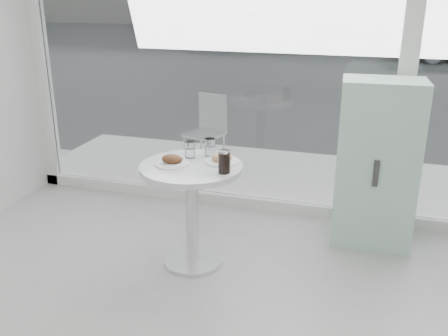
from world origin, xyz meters
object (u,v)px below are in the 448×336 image
(water_tumbler_a, at_px, (190,151))
(cola_glass, at_px, (224,162))
(car_white, at_px, (255,27))
(plate_donut, at_px, (222,159))
(main_table, at_px, (192,194))
(water_tumbler_b, at_px, (210,148))
(mint_cabinet, at_px, (376,164))
(patio_chair, at_px, (208,127))
(plate_fritter, at_px, (173,161))

(water_tumbler_a, height_order, cola_glass, cola_glass)
(car_white, bearing_deg, plate_donut, -166.53)
(main_table, xyz_separation_m, water_tumbler_a, (-0.06, 0.15, 0.27))
(water_tumbler_b, bearing_deg, cola_glass, -56.98)
(cola_glass, bearing_deg, water_tumbler_b, 123.02)
(plate_donut, xyz_separation_m, water_tumbler_b, (-0.12, 0.11, 0.04))
(plate_donut, height_order, water_tumbler_a, water_tumbler_a)
(mint_cabinet, xyz_separation_m, cola_glass, (-0.97, -0.81, 0.19))
(patio_chair, relative_size, plate_donut, 3.36)
(plate_donut, bearing_deg, water_tumbler_b, 138.73)
(plate_donut, distance_m, water_tumbler_a, 0.25)
(plate_fritter, bearing_deg, cola_glass, -7.75)
(mint_cabinet, distance_m, water_tumbler_a, 1.44)
(patio_chair, distance_m, water_tumbler_a, 1.77)
(patio_chair, xyz_separation_m, water_tumbler_b, (0.56, -1.60, 0.31))
(water_tumbler_b, bearing_deg, water_tumbler_a, -146.46)
(main_table, bearing_deg, plate_donut, 33.79)
(main_table, distance_m, water_tumbler_a, 0.32)
(mint_cabinet, bearing_deg, cola_glass, -143.59)
(patio_chair, xyz_separation_m, plate_fritter, (0.37, -1.86, 0.28))
(mint_cabinet, height_order, plate_donut, mint_cabinet)
(plate_fritter, height_order, water_tumbler_b, water_tumbler_b)
(patio_chair, bearing_deg, main_table, -59.30)
(patio_chair, bearing_deg, water_tumbler_a, -59.98)
(plate_donut, distance_m, water_tumbler_b, 0.17)
(mint_cabinet, relative_size, water_tumbler_a, 10.91)
(patio_chair, distance_m, car_white, 11.70)
(mint_cabinet, relative_size, plate_donut, 5.36)
(mint_cabinet, bearing_deg, water_tumbler_b, -160.36)
(water_tumbler_a, bearing_deg, cola_glass, -35.05)
(main_table, distance_m, car_white, 13.60)
(water_tumbler_b, distance_m, cola_glass, 0.37)
(water_tumbler_a, xyz_separation_m, cola_glass, (0.33, -0.23, 0.02))
(patio_chair, xyz_separation_m, cola_glass, (0.76, -1.91, 0.33))
(water_tumbler_a, relative_size, cola_glass, 0.78)
(main_table, xyz_separation_m, cola_glass, (0.26, -0.08, 0.29))
(patio_chair, xyz_separation_m, car_white, (-2.24, 11.49, 0.18))
(car_white, height_order, plate_donut, car_white)
(water_tumbler_b, bearing_deg, patio_chair, 109.28)
(car_white, relative_size, plate_fritter, 16.98)
(cola_glass, bearing_deg, plate_fritter, 172.25)
(mint_cabinet, height_order, cola_glass, mint_cabinet)
(plate_donut, relative_size, water_tumbler_a, 2.04)
(cola_glass, bearing_deg, plate_donut, 111.09)
(water_tumbler_b, xyz_separation_m, cola_glass, (0.20, -0.31, 0.02))
(water_tumbler_a, distance_m, water_tumbler_b, 0.15)
(mint_cabinet, height_order, plate_fritter, mint_cabinet)
(mint_cabinet, relative_size, water_tumbler_b, 10.06)
(main_table, relative_size, plate_fritter, 3.22)
(car_white, xyz_separation_m, plate_donut, (2.93, -13.20, 0.10))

